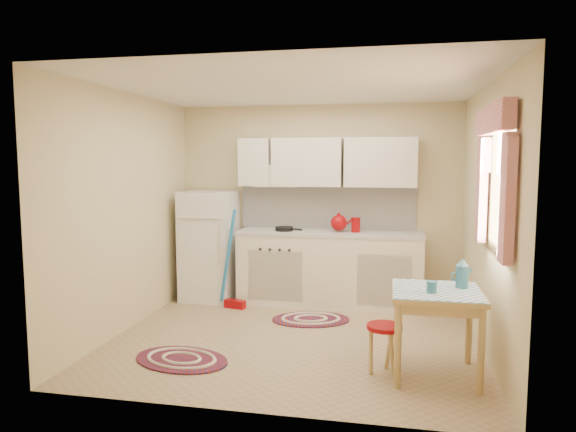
% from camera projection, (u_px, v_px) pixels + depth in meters
% --- Properties ---
extents(room_shell, '(3.64, 3.60, 2.52)m').
position_uv_depth(room_shell, '(314.00, 180.00, 5.24)').
color(room_shell, tan).
rests_on(room_shell, ground).
extents(fridge, '(0.65, 0.60, 1.40)m').
position_uv_depth(fridge, '(209.00, 246.00, 6.61)').
color(fridge, white).
rests_on(fridge, ground).
extents(broom, '(0.30, 0.18, 1.20)m').
position_uv_depth(broom, '(234.00, 260.00, 6.19)').
color(broom, '#1E76C1').
rests_on(broom, ground).
extents(base_cabinets, '(2.25, 0.60, 0.88)m').
position_uv_depth(base_cabinets, '(329.00, 270.00, 6.39)').
color(base_cabinets, '#EEE4CF').
rests_on(base_cabinets, ground).
extents(countertop, '(2.27, 0.62, 0.04)m').
position_uv_depth(countertop, '(330.00, 233.00, 6.34)').
color(countertop, beige).
rests_on(countertop, base_cabinets).
extents(frying_pan, '(0.28, 0.28, 0.05)m').
position_uv_depth(frying_pan, '(284.00, 229.00, 6.39)').
color(frying_pan, black).
rests_on(frying_pan, countertop).
extents(red_kettle, '(0.28, 0.27, 0.22)m').
position_uv_depth(red_kettle, '(339.00, 223.00, 6.30)').
color(red_kettle, '#940509').
rests_on(red_kettle, countertop).
extents(red_canister, '(0.14, 0.14, 0.16)m').
position_uv_depth(red_canister, '(356.00, 226.00, 6.27)').
color(red_canister, '#940509').
rests_on(red_canister, countertop).
extents(table, '(0.72, 0.72, 0.72)m').
position_uv_depth(table, '(436.00, 333.00, 4.26)').
color(table, tan).
rests_on(table, ground).
extents(stool, '(0.39, 0.39, 0.42)m').
position_uv_depth(stool, '(384.00, 349.00, 4.30)').
color(stool, '#940509').
rests_on(stool, ground).
extents(coffee_pot, '(0.16, 0.14, 0.26)m').
position_uv_depth(coffee_pot, '(462.00, 273.00, 4.28)').
color(coffee_pot, '#2B6784').
rests_on(coffee_pot, table).
extents(mug, '(0.11, 0.11, 0.10)m').
position_uv_depth(mug, '(432.00, 287.00, 4.12)').
color(mug, '#2B6784').
rests_on(mug, table).
extents(rug_center, '(0.99, 0.77, 0.02)m').
position_uv_depth(rug_center, '(311.00, 319.00, 5.78)').
color(rug_center, maroon).
rests_on(rug_center, ground).
extents(rug_left, '(1.01, 0.78, 0.02)m').
position_uv_depth(rug_left, '(181.00, 359.00, 4.61)').
color(rug_left, maroon).
rests_on(rug_left, ground).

